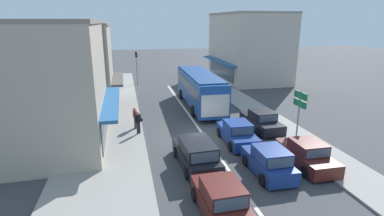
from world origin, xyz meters
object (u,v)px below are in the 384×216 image
object	(u,v)px
sedan_queue_gap_filler	(237,133)
parked_sedan_kerb_second	(262,121)
wagon_behind_bus_near	(196,154)
hatchback_queue_far_back	(221,199)
city_bus	(200,87)
directional_road_sign	(300,104)
pedestrian_browsing_midblock	(135,116)
traffic_light_downstreet	(137,63)
parked_sedan_kerb_front	(306,154)
hatchback_adjacent_lane_lead	(269,162)
pedestrian_with_handbag_near	(138,121)

from	to	relation	value
sedan_queue_gap_filler	parked_sedan_kerb_second	bearing A→B (deg)	36.20
wagon_behind_bus_near	hatchback_queue_far_back	xyz separation A→B (m)	(-0.03, -4.47, -0.04)
sedan_queue_gap_filler	hatchback_queue_far_back	size ratio (longest dim) A/B	1.13
city_bus	hatchback_queue_far_back	size ratio (longest dim) A/B	2.91
city_bus	directional_road_sign	size ratio (longest dim) A/B	3.03
city_bus	pedestrian_browsing_midblock	world-z (taller)	city_bus
city_bus	wagon_behind_bus_near	distance (m)	12.37
wagon_behind_bus_near	directional_road_sign	world-z (taller)	directional_road_sign
traffic_light_downstreet	sedan_queue_gap_filler	bearing A→B (deg)	-75.01
parked_sedan_kerb_front	parked_sedan_kerb_second	size ratio (longest dim) A/B	0.99
city_bus	directional_road_sign	xyz separation A→B (m)	(4.12, -10.12, 0.82)
wagon_behind_bus_near	hatchback_queue_far_back	bearing A→B (deg)	-90.39
city_bus	parked_sedan_kerb_front	distance (m)	13.53
hatchback_queue_far_back	parked_sedan_kerb_second	size ratio (longest dim) A/B	0.88
city_bus	pedestrian_browsing_midblock	bearing A→B (deg)	-140.35
directional_road_sign	hatchback_adjacent_lane_lead	bearing A→B (deg)	-137.10
pedestrian_with_handbag_near	hatchback_queue_far_back	bearing A→B (deg)	-73.98
parked_sedan_kerb_front	city_bus	bearing A→B (deg)	102.34
parked_sedan_kerb_front	pedestrian_with_handbag_near	bearing A→B (deg)	142.78
wagon_behind_bus_near	pedestrian_with_handbag_near	size ratio (longest dim) A/B	2.81
city_bus	pedestrian_with_handbag_near	bearing A→B (deg)	-133.89
wagon_behind_bus_near	traffic_light_downstreet	distance (m)	23.77
directional_road_sign	pedestrian_browsing_midblock	distance (m)	11.63
city_bus	wagon_behind_bus_near	size ratio (longest dim) A/B	2.38
parked_sedan_kerb_front	parked_sedan_kerb_second	bearing A→B (deg)	89.06
traffic_light_downstreet	hatchback_adjacent_lane_lead	bearing A→B (deg)	-77.41
hatchback_queue_far_back	parked_sedan_kerb_front	world-z (taller)	hatchback_queue_far_back
pedestrian_with_handbag_near	pedestrian_browsing_midblock	bearing A→B (deg)	99.67
sedan_queue_gap_filler	traffic_light_downstreet	bearing A→B (deg)	104.99
pedestrian_browsing_midblock	sedan_queue_gap_filler	bearing A→B (deg)	-31.05
sedan_queue_gap_filler	parked_sedan_kerb_front	distance (m)	4.77
directional_road_sign	pedestrian_with_handbag_near	bearing A→B (deg)	159.71
city_bus	sedan_queue_gap_filler	distance (m)	9.25
city_bus	directional_road_sign	distance (m)	10.96
parked_sedan_kerb_second	traffic_light_downstreet	world-z (taller)	traffic_light_downstreet
wagon_behind_bus_near	pedestrian_with_handbag_near	world-z (taller)	pedestrian_with_handbag_near
pedestrian_with_handbag_near	pedestrian_browsing_midblock	distance (m)	1.14
directional_road_sign	pedestrian_with_handbag_near	distance (m)	11.02
traffic_light_downstreet	wagon_behind_bus_near	bearing A→B (deg)	-84.87
city_bus	pedestrian_browsing_midblock	size ratio (longest dim) A/B	6.69
pedestrian_with_handbag_near	traffic_light_downstreet	bearing A→B (deg)	87.49
wagon_behind_bus_near	parked_sedan_kerb_second	size ratio (longest dim) A/B	1.07
city_bus	pedestrian_with_handbag_near	size ratio (longest dim) A/B	6.69
hatchback_adjacent_lane_lead	pedestrian_browsing_midblock	xyz separation A→B (m)	(-6.64, 8.41, 0.36)
pedestrian_with_handbag_near	sedan_queue_gap_filler	bearing A→B (deg)	-23.90
sedan_queue_gap_filler	hatchback_adjacent_lane_lead	bearing A→B (deg)	-89.10
directional_road_sign	wagon_behind_bus_near	bearing A→B (deg)	-166.36
hatchback_adjacent_lane_lead	parked_sedan_kerb_front	xyz separation A→B (m)	(2.54, 0.47, -0.05)
hatchback_adjacent_lane_lead	parked_sedan_kerb_second	xyz separation A→B (m)	(2.64, 6.44, -0.05)
city_bus	hatchback_queue_far_back	bearing A→B (deg)	-101.15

